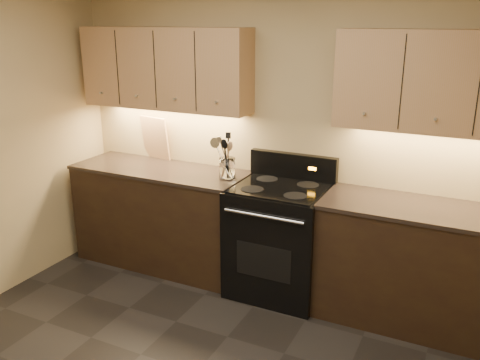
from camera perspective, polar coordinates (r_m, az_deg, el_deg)
wall_back at (r=4.30m, az=5.29°, el=5.27°), size 4.00×0.04×2.60m
counter_left at (r=4.79m, az=-8.74°, el=-4.01°), size 1.62×0.62×0.93m
counter_right at (r=4.04m, az=19.37°, el=-9.09°), size 1.46×0.62×0.93m
stove at (r=4.25m, az=4.45°, el=-6.55°), size 0.76×0.68×1.14m
upper_cab_left at (r=4.60m, az=-8.44°, el=12.28°), size 1.60×0.30×0.70m
upper_cab_right at (r=3.82m, az=21.71°, el=10.17°), size 1.44×0.30×0.70m
outlet_plate at (r=4.93m, az=-9.08°, el=4.60°), size 0.08×0.01×0.12m
utensil_crock at (r=4.29m, az=-1.43°, el=1.29°), size 0.14×0.14×0.17m
cutting_board at (r=4.92m, az=-9.51°, el=4.69°), size 0.33×0.13×0.41m
wooden_spoon at (r=4.27m, az=-1.90°, el=2.45°), size 0.13×0.07×0.31m
black_spoon at (r=4.28m, az=-1.37°, el=2.74°), size 0.08×0.16×0.35m
black_turner at (r=4.23m, az=-1.41°, el=2.87°), size 0.13×0.17×0.39m
steel_spatula at (r=4.25m, az=-0.95°, el=2.86°), size 0.18×0.16×0.39m
steel_skimmer at (r=4.22m, az=-1.14°, el=2.53°), size 0.25×0.12×0.35m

